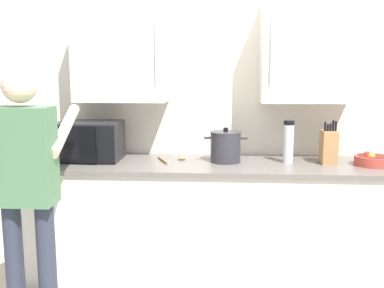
% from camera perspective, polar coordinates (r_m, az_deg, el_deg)
% --- Properties ---
extents(back_wall_tiled, '(4.11, 0.44, 2.59)m').
position_cam_1_polar(back_wall_tiled, '(3.64, 2.78, 6.54)').
color(back_wall_tiled, beige).
rests_on(back_wall_tiled, ground_plane).
extents(counter_unit, '(2.89, 0.72, 0.90)m').
position_cam_1_polar(counter_unit, '(3.48, 2.56, -9.68)').
color(counter_unit, beige).
rests_on(counter_unit, ground_plane).
extents(microwave_oven, '(0.49, 0.38, 0.30)m').
position_cam_1_polar(microwave_oven, '(3.53, -13.47, 0.38)').
color(microwave_oven, black).
rests_on(microwave_oven, counter_unit).
extents(thermos_flask, '(0.08, 0.08, 0.32)m').
position_cam_1_polar(thermos_flask, '(3.39, 12.36, 0.29)').
color(thermos_flask, '#B7BABF').
rests_on(thermos_flask, counter_unit).
extents(stock_pot, '(0.33, 0.23, 0.26)m').
position_cam_1_polar(stock_pot, '(3.37, 4.35, -0.35)').
color(stock_pot, '#2D2D33').
rests_on(stock_pot, counter_unit).
extents(wooden_spoon, '(0.24, 0.24, 0.02)m').
position_cam_1_polar(wooden_spoon, '(3.43, -2.63, -1.99)').
color(wooden_spoon, brown).
rests_on(wooden_spoon, counter_unit).
extents(knife_block, '(0.11, 0.15, 0.33)m').
position_cam_1_polar(knife_block, '(3.46, 17.25, -0.35)').
color(knife_block, '#A37547').
rests_on(knife_block, counter_unit).
extents(fruit_bowl, '(0.26, 0.26, 0.10)m').
position_cam_1_polar(fruit_bowl, '(3.51, 22.29, -1.90)').
color(fruit_bowl, '#AD3D33').
rests_on(fruit_bowl, counter_unit).
extents(person_figure, '(0.44, 0.67, 1.60)m').
position_cam_1_polar(person_figure, '(2.76, -20.64, -4.32)').
color(person_figure, '#282D3D').
rests_on(person_figure, ground_plane).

